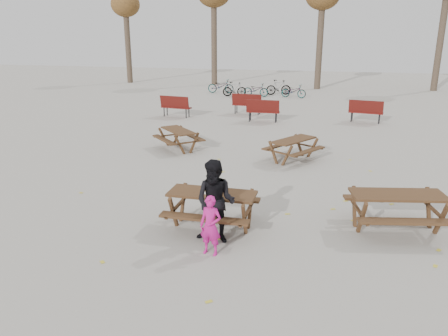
% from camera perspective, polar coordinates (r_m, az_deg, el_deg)
% --- Properties ---
extents(ground, '(80.00, 80.00, 0.00)m').
position_cam_1_polar(ground, '(9.31, -1.53, -7.68)').
color(ground, gray).
rests_on(ground, ground).
extents(main_picnic_table, '(1.80, 1.45, 0.78)m').
position_cam_1_polar(main_picnic_table, '(9.07, -1.56, -4.32)').
color(main_picnic_table, '#392114').
rests_on(main_picnic_table, ground).
extents(food_tray, '(0.18, 0.11, 0.03)m').
position_cam_1_polar(food_tray, '(8.94, -2.08, -3.26)').
color(food_tray, silver).
rests_on(food_tray, main_picnic_table).
extents(bread_roll, '(0.14, 0.06, 0.05)m').
position_cam_1_polar(bread_roll, '(8.92, -2.08, -3.00)').
color(bread_roll, tan).
rests_on(bread_roll, food_tray).
extents(soda_bottle, '(0.07, 0.07, 0.17)m').
position_cam_1_polar(soda_bottle, '(8.86, -0.97, -3.07)').
color(soda_bottle, silver).
rests_on(soda_bottle, main_picnic_table).
extents(child, '(0.45, 0.33, 1.13)m').
position_cam_1_polar(child, '(8.01, -1.77, -7.55)').
color(child, '#C0187D').
rests_on(child, ground).
extents(adult, '(0.85, 0.69, 1.65)m').
position_cam_1_polar(adult, '(8.38, -1.11, -4.44)').
color(adult, black).
rests_on(adult, ground).
extents(picnic_table_east, '(2.13, 1.85, 0.80)m').
position_cam_1_polar(picnic_table_east, '(9.68, 21.56, -5.36)').
color(picnic_table_east, '#392114').
rests_on(picnic_table_east, ground).
extents(picnic_table_north, '(2.07, 2.07, 0.70)m').
position_cam_1_polar(picnic_table_north, '(15.35, -5.96, 3.72)').
color(picnic_table_north, '#392114').
rests_on(picnic_table_north, ground).
extents(picnic_table_far, '(1.95, 2.06, 0.70)m').
position_cam_1_polar(picnic_table_far, '(14.09, 9.04, 2.36)').
color(picnic_table_far, '#392114').
rests_on(picnic_table_far, ground).
extents(park_bench_row, '(10.43, 2.32, 1.03)m').
position_cam_1_polar(park_bench_row, '(20.91, 4.91, 7.85)').
color(park_bench_row, '#5C1612').
rests_on(park_bench_row, ground).
extents(bicycle_row, '(6.69, 2.27, 0.98)m').
position_cam_1_polar(bicycle_row, '(28.82, 4.00, 10.34)').
color(bicycle_row, black).
rests_on(bicycle_row, ground).
extents(fallen_leaves, '(11.00, 11.00, 0.01)m').
position_cam_1_polar(fallen_leaves, '(11.46, 4.28, -2.78)').
color(fallen_leaves, gold).
rests_on(fallen_leaves, ground).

